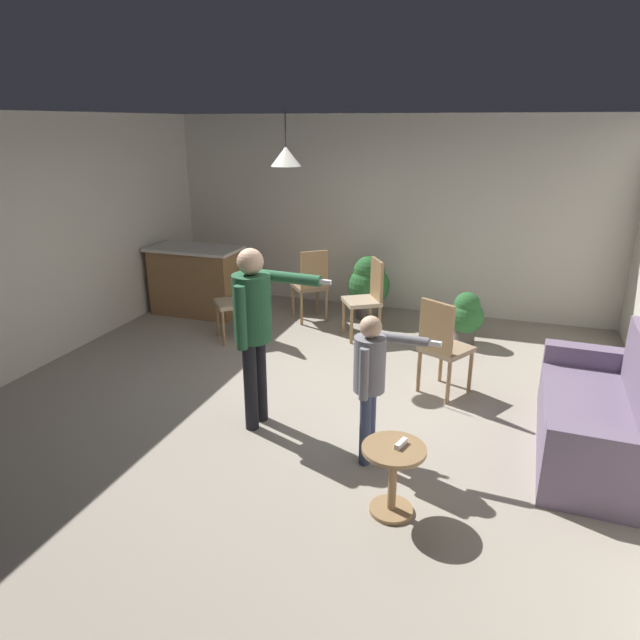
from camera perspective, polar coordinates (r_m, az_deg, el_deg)
name	(u,v)px	position (r m, az deg, el deg)	size (l,w,h in m)	color
ground	(311,401)	(5.56, -0.88, -8.28)	(7.68, 7.68, 0.00)	#9E9384
wall_back	(387,215)	(8.09, 6.85, 10.58)	(6.40, 0.10, 2.70)	silver
wall_left	(31,244)	(6.83, -27.35, 6.89)	(0.10, 6.40, 2.70)	silver
couch_floral	(605,418)	(5.14, 27.03, -8.91)	(0.90, 1.82, 1.00)	slate
kitchen_counter	(197,280)	(8.11, -12.45, 3.97)	(1.26, 0.66, 0.95)	olive
side_table_by_couch	(393,472)	(4.01, 7.44, -15.07)	(0.44, 0.44, 0.52)	#99754C
person_adult	(254,320)	(4.79, -6.72, 0.05)	(0.82, 0.47, 1.62)	black
person_child	(371,374)	(4.34, 5.19, -5.46)	(0.64, 0.36, 1.23)	#384260
dining_chair_by_counter	(239,297)	(7.00, -8.22, 2.34)	(0.59, 0.59, 1.00)	#99754C
dining_chair_near_wall	(367,296)	(7.01, 4.86, 2.48)	(0.58, 0.58, 1.00)	#99754C
dining_chair_centre_back	(442,344)	(5.59, 12.34, -2.40)	(0.57, 0.57, 1.00)	#99754C
dining_chair_spare	(311,282)	(7.56, -0.90, 3.84)	(0.59, 0.59, 1.00)	#99754C
potted_plant_corner	(466,315)	(7.07, 14.67, 0.46)	(0.42, 0.42, 0.65)	#4C4742
potted_plant_by_wall	(369,284)	(7.73, 4.99, 3.65)	(0.58, 0.58, 0.88)	#4C4742
spare_remote_on_table	(401,444)	(3.92, 8.25, -12.35)	(0.04, 0.13, 0.04)	white
ceiling_light_pendant	(286,156)	(6.12, -3.50, 16.31)	(0.32, 0.32, 0.55)	silver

